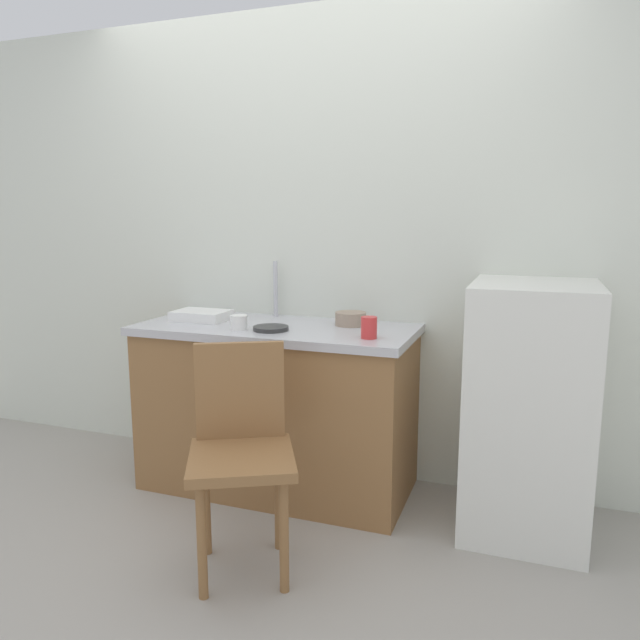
# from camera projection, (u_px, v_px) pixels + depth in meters

# --- Properties ---
(ground_plane) EXTENTS (8.00, 8.00, 0.00)m
(ground_plane) POSITION_uv_depth(u_px,v_px,m) (230.00, 551.00, 2.52)
(ground_plane) COLOR #9E998E
(back_wall) EXTENTS (4.80, 0.10, 2.44)m
(back_wall) POSITION_uv_depth(u_px,v_px,m) (313.00, 248.00, 3.24)
(back_wall) COLOR silver
(back_wall) RESTS_ON ground_plane
(cabinet_base) EXTENTS (1.34, 0.60, 0.81)m
(cabinet_base) POSITION_uv_depth(u_px,v_px,m) (278.00, 410.00, 3.08)
(cabinet_base) COLOR olive
(cabinet_base) RESTS_ON ground_plane
(countertop) EXTENTS (1.38, 0.64, 0.04)m
(countertop) POSITION_uv_depth(u_px,v_px,m) (277.00, 329.00, 3.00)
(countertop) COLOR #B7B7BC
(countertop) RESTS_ON cabinet_base
(faucet) EXTENTS (0.02, 0.02, 0.30)m
(faucet) POSITION_uv_depth(u_px,v_px,m) (276.00, 289.00, 3.24)
(faucet) COLOR #B7B7BC
(faucet) RESTS_ON countertop
(refrigerator) EXTENTS (0.52, 0.61, 1.11)m
(refrigerator) POSITION_uv_depth(u_px,v_px,m) (529.00, 408.00, 2.64)
(refrigerator) COLOR silver
(refrigerator) RESTS_ON ground_plane
(chair) EXTENTS (0.54, 0.54, 0.89)m
(chair) POSITION_uv_depth(u_px,v_px,m) (241.00, 446.00, 2.36)
(chair) COLOR olive
(chair) RESTS_ON ground_plane
(dish_tray) EXTENTS (0.28, 0.20, 0.05)m
(dish_tray) POSITION_uv_depth(u_px,v_px,m) (201.00, 315.00, 3.14)
(dish_tray) COLOR white
(dish_tray) RESTS_ON countertop
(terracotta_bowl) EXTENTS (0.15, 0.15, 0.07)m
(terracotta_bowl) POSITION_uv_depth(u_px,v_px,m) (351.00, 319.00, 2.99)
(terracotta_bowl) COLOR gray
(terracotta_bowl) RESTS_ON countertop
(hotplate) EXTENTS (0.17, 0.17, 0.02)m
(hotplate) POSITION_uv_depth(u_px,v_px,m) (271.00, 328.00, 2.86)
(hotplate) COLOR #2D2D2D
(hotplate) RESTS_ON countertop
(cup_red) EXTENTS (0.07, 0.07, 0.10)m
(cup_red) POSITION_uv_depth(u_px,v_px,m) (369.00, 328.00, 2.67)
(cup_red) COLOR red
(cup_red) RESTS_ON countertop
(cup_white) EXTENTS (0.08, 0.08, 0.07)m
(cup_white) POSITION_uv_depth(u_px,v_px,m) (239.00, 323.00, 2.87)
(cup_white) COLOR white
(cup_white) RESTS_ON countertop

